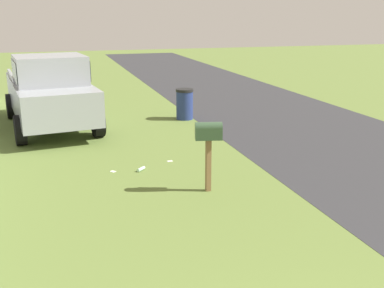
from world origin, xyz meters
TOP-DOWN VIEW (x-y plane):
  - mailbox at (6.28, -0.69)m, footprint 0.30×0.52m
  - pickup_truck at (12.19, 2.02)m, footprint 5.32×2.73m
  - trash_bin at (12.19, -1.92)m, footprint 0.54×0.54m
  - litter_bottle_far_scatter at (7.76, 0.29)m, footprint 0.21×0.20m
  - litter_wrapper_near_hydrant at (7.87, 0.87)m, footprint 0.15×0.14m
  - litter_wrapper_midfield_a at (8.20, -0.44)m, footprint 0.10×0.13m

SIDE VIEW (x-z plane):
  - litter_wrapper_near_hydrant at x=7.87m, z-range 0.00..0.01m
  - litter_wrapper_midfield_a at x=8.20m, z-range 0.00..0.01m
  - litter_bottle_far_scatter at x=7.76m, z-range 0.00..0.07m
  - trash_bin at x=12.19m, z-range 0.00..0.94m
  - mailbox at x=6.28m, z-range 0.39..1.70m
  - pickup_truck at x=12.19m, z-range 0.06..2.15m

